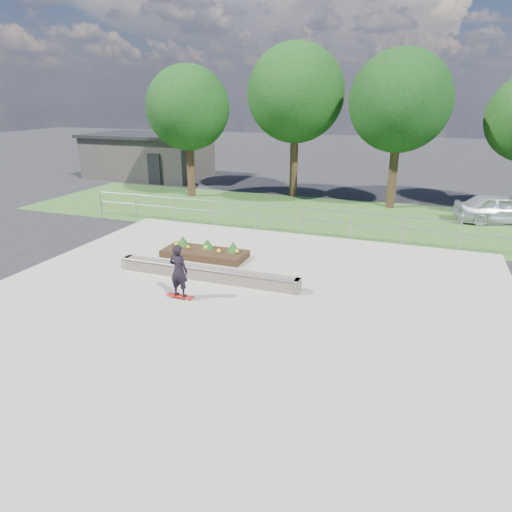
# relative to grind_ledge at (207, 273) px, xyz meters

# --- Properties ---
(ground) EXTENTS (120.00, 120.00, 0.00)m
(ground) POSITION_rel_grind_ledge_xyz_m (1.50, -1.67, -0.26)
(ground) COLOR black
(ground) RESTS_ON ground
(grass_verge) EXTENTS (30.00, 8.00, 0.02)m
(grass_verge) POSITION_rel_grind_ledge_xyz_m (1.50, 9.33, -0.25)
(grass_verge) COLOR #2B5220
(grass_verge) RESTS_ON ground
(concrete_slab) EXTENTS (15.00, 15.00, 0.06)m
(concrete_slab) POSITION_rel_grind_ledge_xyz_m (1.50, -1.67, -0.23)
(concrete_slab) COLOR gray
(concrete_slab) RESTS_ON ground
(fence) EXTENTS (20.06, 0.06, 1.20)m
(fence) POSITION_rel_grind_ledge_xyz_m (1.50, 5.83, 0.51)
(fence) COLOR gray
(fence) RESTS_ON ground
(building) EXTENTS (8.40, 5.40, 3.00)m
(building) POSITION_rel_grind_ledge_xyz_m (-12.50, 16.33, 1.25)
(building) COLOR #2F2C2A
(building) RESTS_ON ground
(tree_far_left) EXTENTS (4.55, 4.55, 7.15)m
(tree_far_left) POSITION_rel_grind_ledge_xyz_m (-6.50, 11.33, 4.59)
(tree_far_left) COLOR #321E14
(tree_far_left) RESTS_ON ground
(tree_mid_left) EXTENTS (5.25, 5.25, 8.25)m
(tree_mid_left) POSITION_rel_grind_ledge_xyz_m (-1.00, 13.33, 5.34)
(tree_mid_left) COLOR #322114
(tree_mid_left) RESTS_ON ground
(tree_mid_right) EXTENTS (4.90, 4.90, 7.70)m
(tree_mid_right) POSITION_rel_grind_ledge_xyz_m (4.50, 12.33, 4.97)
(tree_mid_right) COLOR black
(tree_mid_right) RESTS_ON ground
(grind_ledge) EXTENTS (6.00, 0.44, 0.43)m
(grind_ledge) POSITION_rel_grind_ledge_xyz_m (0.00, 0.00, 0.00)
(grind_ledge) COLOR brown
(grind_ledge) RESTS_ON concrete_slab
(planter_bed) EXTENTS (3.00, 1.20, 0.61)m
(planter_bed) POSITION_rel_grind_ledge_xyz_m (-1.00, 1.92, -0.02)
(planter_bed) COLOR black
(planter_bed) RESTS_ON concrete_slab
(skateboarder) EXTENTS (0.80, 0.39, 1.60)m
(skateboarder) POSITION_rel_grind_ledge_xyz_m (-0.09, -1.53, 0.63)
(skateboarder) COLOR silver
(skateboarder) RESTS_ON concrete_slab
(parked_car) EXTENTS (4.14, 2.46, 1.32)m
(parked_car) POSITION_rel_grind_ledge_xyz_m (9.41, 10.91, 0.40)
(parked_car) COLOR silver
(parked_car) RESTS_ON ground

